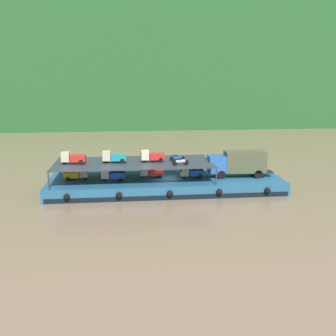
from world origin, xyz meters
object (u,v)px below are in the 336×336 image
at_px(mini_truck_lower_aft, 113,174).
at_px(motorcycle_upper_port, 180,162).
at_px(mini_truck_lower_mid, 151,172).
at_px(mini_truck_upper_mid, 114,157).
at_px(mini_truck_upper_stern, 73,158).
at_px(mini_truck_lower_stern, 76,174).
at_px(cargo_barge, 166,184).
at_px(mini_truck_lower_fore, 191,172).
at_px(mini_truck_upper_fore, 152,156).
at_px(covered_lorry, 238,163).
at_px(motorcycle_upper_centre, 177,158).

height_order(mini_truck_lower_aft, motorcycle_upper_port, motorcycle_upper_port).
bearing_deg(mini_truck_lower_mid, motorcycle_upper_port, -41.65).
bearing_deg(mini_truck_upper_mid, mini_truck_upper_stern, -178.71).
bearing_deg(mini_truck_lower_stern, cargo_barge, -2.24).
xyz_separation_m(mini_truck_upper_stern, mini_truck_upper_mid, (4.66, 0.10, 0.00)).
relative_size(cargo_barge, mini_truck_lower_stern, 9.87).
distance_m(mini_truck_upper_stern, motorcycle_upper_port, 12.35).
relative_size(mini_truck_lower_fore, mini_truck_upper_fore, 0.99).
bearing_deg(cargo_barge, covered_lorry, -1.77).
height_order(mini_truck_lower_stern, mini_truck_upper_fore, mini_truck_upper_fore).
bearing_deg(mini_truck_upper_mid, mini_truck_lower_aft, -113.69).
bearing_deg(motorcycle_upper_centre, mini_truck_lower_aft, -176.53).
xyz_separation_m(mini_truck_lower_mid, motorcycle_upper_port, (3.15, -2.80, 1.74)).
relative_size(covered_lorry, mini_truck_lower_mid, 2.85).
bearing_deg(cargo_barge, mini_truck_upper_fore, 177.78).
xyz_separation_m(mini_truck_lower_stern, mini_truck_lower_mid, (8.77, 0.08, 0.00)).
relative_size(mini_truck_upper_fore, motorcycle_upper_centre, 1.47).
bearing_deg(mini_truck_upper_stern, motorcycle_upper_port, -10.35).
distance_m(mini_truck_lower_mid, mini_truck_upper_stern, 9.23).
bearing_deg(motorcycle_upper_port, mini_truck_upper_stern, 169.65).
bearing_deg(mini_truck_lower_stern, mini_truck_lower_aft, -11.28).
distance_m(mini_truck_upper_mid, mini_truck_upper_fore, 4.46).
bearing_deg(motorcycle_upper_centre, mini_truck_lower_fore, -7.72).
bearing_deg(mini_truck_lower_fore, mini_truck_lower_aft, -178.57).
height_order(covered_lorry, motorcycle_upper_port, covered_lorry).
bearing_deg(mini_truck_upper_stern, mini_truck_lower_aft, -4.40).
bearing_deg(covered_lorry, cargo_barge, 178.23).
xyz_separation_m(mini_truck_lower_mid, mini_truck_upper_stern, (-9.00, -0.58, 2.00)).
distance_m(covered_lorry, mini_truck_lower_aft, 15.07).
xyz_separation_m(mini_truck_lower_stern, mini_truck_lower_aft, (4.23, -0.84, 0.00)).
bearing_deg(mini_truck_lower_mid, mini_truck_upper_fore, -74.98).
bearing_deg(mini_truck_upper_fore, mini_truck_upper_stern, -179.04).
bearing_deg(motorcycle_upper_port, mini_truck_lower_fore, 51.76).
bearing_deg(motorcycle_upper_centre, mini_truck_upper_mid, -179.88).
distance_m(mini_truck_lower_mid, motorcycle_upper_port, 4.56).
height_order(mini_truck_lower_aft, mini_truck_upper_stern, mini_truck_upper_stern).
xyz_separation_m(mini_truck_lower_fore, motorcycle_upper_centre, (-1.70, 0.23, 1.74)).
distance_m(cargo_barge, covered_lorry, 9.12).
bearing_deg(mini_truck_lower_stern, mini_truck_upper_stern, -114.30).
relative_size(cargo_barge, covered_lorry, 3.47).
distance_m(mini_truck_lower_aft, mini_truck_lower_fore, 9.35).
bearing_deg(mini_truck_lower_mid, mini_truck_upper_stern, -176.30).
relative_size(mini_truck_lower_aft, motorcycle_upper_centre, 1.47).
distance_m(cargo_barge, mini_truck_lower_stern, 10.59).
xyz_separation_m(mini_truck_upper_stern, mini_truck_upper_fore, (9.11, 0.15, 0.00)).
height_order(mini_truck_lower_stern, mini_truck_upper_stern, mini_truck_upper_stern).
bearing_deg(cargo_barge, mini_truck_upper_mid, 179.88).
bearing_deg(mini_truck_upper_mid, mini_truck_lower_mid, 6.28).
height_order(mini_truck_lower_stern, mini_truck_upper_mid, mini_truck_upper_mid).
bearing_deg(mini_truck_lower_stern, mini_truck_upper_mid, -5.12).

